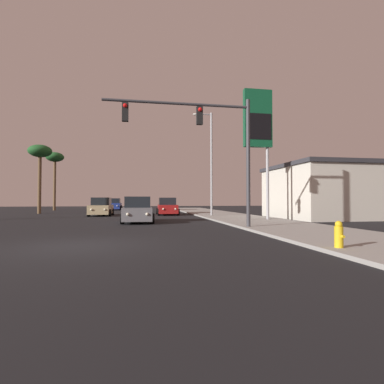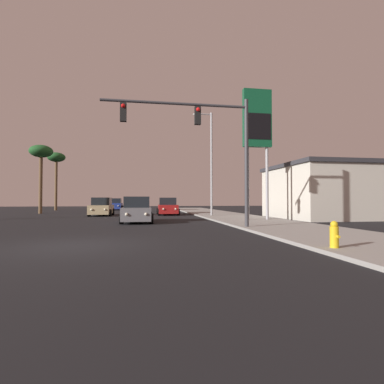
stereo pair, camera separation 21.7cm
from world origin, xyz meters
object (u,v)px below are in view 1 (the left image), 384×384
Objects in this scene: car_red at (167,207)px; traffic_light_mast at (208,135)px; street_lamp at (210,158)px; palm_tree_mid at (40,154)px; car_blue at (114,205)px; gas_station_sign at (258,126)px; car_tan at (101,207)px; palm_tree_far at (55,160)px; fire_hydrant at (339,235)px; car_grey at (138,211)px.

car_red is 0.59× the size of traffic_light_mast.
street_lamp reaches higher than palm_tree_mid.
gas_station_sign is (11.69, -25.05, 5.86)m from car_blue.
car_tan is 0.48× the size of street_lamp.
car_blue is 15.69m from car_tan.
palm_tree_far is at bearing 96.58° from palm_tree_mid.
car_tan is at bearing 115.65° from traffic_light_mast.
traffic_light_mast is (7.01, -30.05, 3.97)m from car_blue.
traffic_light_mast is 0.91× the size of palm_tree_far.
car_grey is at bearing 115.08° from fire_hydrant.
traffic_light_mast is at bearing -63.02° from palm_tree_far.
car_blue is 0.48× the size of gas_station_sign.
car_grey is 9.35m from street_lamp.
car_grey is 13.50m from fire_hydrant.
car_tan is 0.59× the size of palm_tree_mid.
car_tan is at bearing -68.37° from car_grey.
car_red is 0.54× the size of palm_tree_far.
palm_tree_mid is at bearing 125.39° from traffic_light_mast.
car_grey is 27.48m from palm_tree_far.
palm_tree_far is (-8.14, 15.18, 6.24)m from car_tan.
street_lamp is at bearing 88.56° from fire_hydrant.
street_lamp is 11.84× the size of fire_hydrant.
car_blue is 10.18m from palm_tree_far.
fire_hydrant is (9.24, -36.88, -0.27)m from car_blue.
car_blue is 0.53× the size of palm_tree_far.
gas_station_sign reaches higher than palm_tree_far.
traffic_light_mast reaches higher than car_blue.
car_blue is 0.48× the size of street_lamp.
palm_tree_mid is (-16.11, 26.37, 5.85)m from fire_hydrant.
gas_station_sign is at bearing -71.34° from street_lamp.
palm_tree_mid reaches higher than fire_hydrant.
car_red is 0.59× the size of palm_tree_mid.
palm_tree_far is at bearing 3.92° from car_blue.
street_lamp is at bearing -137.35° from car_grey.
fire_hydrant is at bearing -64.60° from palm_tree_far.
car_blue is 16.42m from car_red.
car_grey is at bearing 177.19° from gas_station_sign.
fire_hydrant is at bearing -91.44° from street_lamp.
car_red is 15.43m from traffic_light_mast.
palm_tree_mid reaches higher than car_tan.
car_blue is at bearing 103.14° from traffic_light_mast.
car_tan is at bearing 141.02° from gas_station_sign.
car_blue and car_tan have the same top height.
car_blue and car_grey have the same top height.
car_tan is at bearing 113.30° from fire_hydrant.
car_blue is 38.02m from fire_hydrant.
palm_tree_mid is (-6.87, -10.51, 5.57)m from car_blue.
street_lamp is at bearing -46.45° from palm_tree_far.
car_tan and car_grey have the same top height.
palm_tree_far reaches higher than palm_tree_mid.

